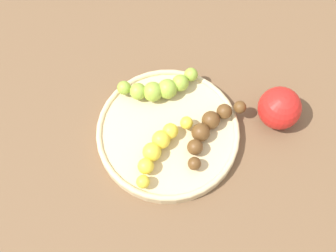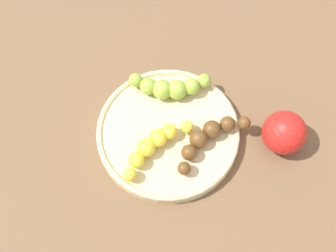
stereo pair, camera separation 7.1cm
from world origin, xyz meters
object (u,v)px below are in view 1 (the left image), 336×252
at_px(apple_red, 279,108).
at_px(banana_yellow, 159,147).
at_px(banana_green, 159,88).
at_px(banana_overripe, 209,129).
at_px(fruit_bowl, 168,132).

bearing_deg(apple_red, banana_yellow, -9.44).
bearing_deg(banana_green, banana_overripe, 34.36).
height_order(banana_yellow, banana_green, banana_green).
relative_size(banana_yellow, banana_green, 0.95).
height_order(fruit_bowl, banana_green, banana_green).
relative_size(banana_green, apple_red, 1.89).
xyz_separation_m(banana_overripe, banana_green, (0.04, -0.10, 0.00)).
distance_m(banana_yellow, banana_green, 0.11).
relative_size(banana_yellow, banana_overripe, 0.94).
bearing_deg(banana_overripe, apple_red, -124.67).
xyz_separation_m(banana_yellow, banana_overripe, (-0.09, 0.01, 0.00)).
bearing_deg(banana_yellow, fruit_bowl, -77.38).
relative_size(banana_overripe, apple_red, 1.91).
xyz_separation_m(banana_overripe, apple_red, (-0.12, 0.02, 0.00)).
relative_size(banana_overripe, banana_green, 1.01).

